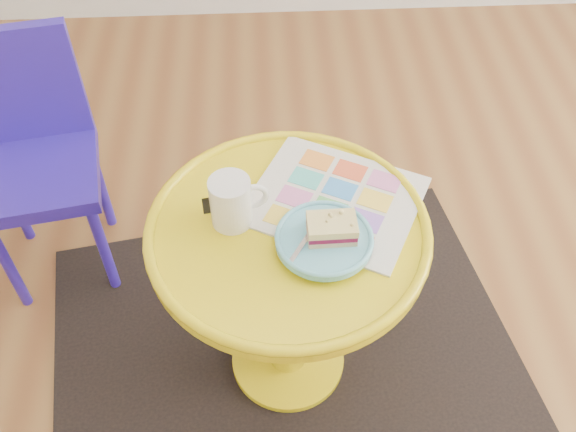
{
  "coord_description": "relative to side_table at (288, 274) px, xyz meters",
  "views": [
    {
      "loc": [
        -0.57,
        -0.77,
        1.65
      ],
      "look_at": [
        -0.52,
        0.12,
        0.63
      ],
      "focal_mm": 40.0,
      "sensor_mm": 36.0,
      "label": 1
    }
  ],
  "objects": [
    {
      "name": "cake_slice",
      "position": [
        0.09,
        -0.05,
        0.22
      ],
      "size": [
        0.1,
        0.07,
        0.04
      ],
      "rotation": [
        0.0,
        0.0,
        0.02
      ],
      "color": "#D3BC8C",
      "rests_on": "plate"
    },
    {
      "name": "fork",
      "position": [
        0.04,
        -0.05,
        0.2
      ],
      "size": [
        0.09,
        0.13,
        0.0
      ],
      "rotation": [
        0.0,
        0.0,
        -0.55
      ],
      "color": "silver",
      "rests_on": "plate"
    },
    {
      "name": "plate",
      "position": [
        0.07,
        -0.05,
        0.19
      ],
      "size": [
        0.21,
        0.21,
        0.02
      ],
      "color": "#62B8D0",
      "rests_on": "newspaper"
    },
    {
      "name": "chair",
      "position": [
        -0.69,
        0.46,
        0.01
      ],
      "size": [
        0.39,
        0.39,
        0.76
      ],
      "rotation": [
        0.0,
        0.0,
        0.18
      ],
      "color": "#2B19A6",
      "rests_on": "ground"
    },
    {
      "name": "floor",
      "position": [
        0.52,
        -0.12,
        -0.42
      ],
      "size": [
        4.0,
        4.0,
        0.0
      ],
      "primitive_type": "plane",
      "color": "brown",
      "rests_on": "ground"
    },
    {
      "name": "side_table",
      "position": [
        0.0,
        0.0,
        0.0
      ],
      "size": [
        0.62,
        0.62,
        0.59
      ],
      "color": "gold",
      "rests_on": "ground"
    },
    {
      "name": "newspaper",
      "position": [
        0.11,
        0.08,
        0.17
      ],
      "size": [
        0.46,
        0.44,
        0.01
      ],
      "primitive_type": "cube",
      "rotation": [
        0.0,
        0.0,
        -0.48
      ],
      "color": "silver",
      "rests_on": "side_table"
    },
    {
      "name": "rug",
      "position": [
        0.0,
        0.0,
        -0.42
      ],
      "size": [
        1.47,
        1.3,
        0.01
      ],
      "primitive_type": "cube",
      "rotation": [
        0.0,
        0.0,
        0.17
      ],
      "color": "black",
      "rests_on": "ground"
    },
    {
      "name": "mug",
      "position": [
        -0.12,
        0.03,
        0.23
      ],
      "size": [
        0.13,
        0.09,
        0.12
      ],
      "rotation": [
        0.0,
        0.0,
        0.17
      ],
      "color": "white",
      "rests_on": "side_table"
    },
    {
      "name": "room_walls",
      "position": [
        -0.47,
        0.87,
        -0.36
      ],
      "size": [
        4.0,
        4.0,
        4.0
      ],
      "color": "silver",
      "rests_on": "ground"
    }
  ]
}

